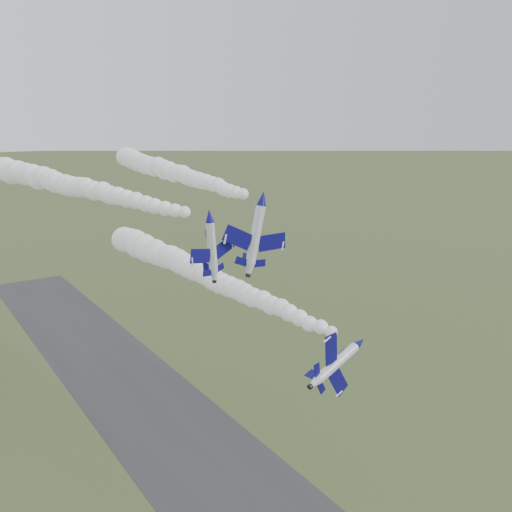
# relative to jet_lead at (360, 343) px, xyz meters

# --- Properties ---
(runway) EXTENTS (24.00, 260.00, 0.04)m
(runway) POSITION_rel_jet_lead_xyz_m (-11.63, 30.43, -28.16)
(runway) COLOR #2D2D2F
(runway) RESTS_ON ground
(jet_lead) EXTENTS (3.65, 11.63, 9.13)m
(jet_lead) POSITION_rel_jet_lead_xyz_m (0.00, 0.00, 0.00)
(jet_lead) COLOR silver
(smoke_trail_jet_lead) EXTENTS (16.15, 70.78, 5.75)m
(smoke_trail_jet_lead) POSITION_rel_jet_lead_xyz_m (-3.82, 37.48, 1.56)
(smoke_trail_jet_lead) COLOR white
(jet_pair_left) EXTENTS (9.44, 10.97, 2.80)m
(jet_pair_left) POSITION_rel_jet_lead_xyz_m (-13.01, 18.30, 16.27)
(jet_pair_left) COLOR silver
(smoke_trail_jet_pair_left) EXTENTS (24.69, 62.57, 5.03)m
(smoke_trail_jet_pair_left) POSITION_rel_jet_lead_xyz_m (-23.85, 51.11, 18.29)
(smoke_trail_jet_pair_left) COLOR white
(jet_pair_right) EXTENTS (10.99, 13.49, 3.90)m
(jet_pair_right) POSITION_rel_jet_lead_xyz_m (-3.91, 18.08, 18.13)
(jet_pair_right) COLOR silver
(smoke_trail_jet_pair_right) EXTENTS (7.62, 69.37, 4.92)m
(smoke_trail_jet_pair_right) POSITION_rel_jet_lead_xyz_m (-1.09, 56.15, 19.00)
(smoke_trail_jet_pair_right) COLOR white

